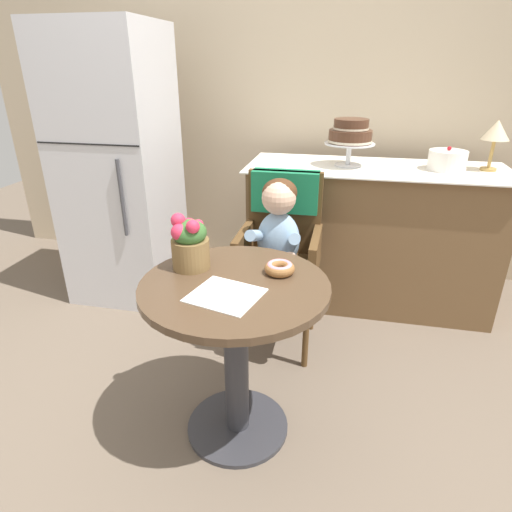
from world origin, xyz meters
TOP-DOWN VIEW (x-y plane):
  - ground_plane at (0.00, 0.00)m, footprint 8.00×8.00m
  - back_wall at (0.00, 1.85)m, footprint 4.80×0.10m
  - cafe_table at (0.00, 0.00)m, footprint 0.72×0.72m
  - wicker_chair at (0.06, 0.76)m, footprint 0.42×0.45m
  - seated_child at (0.06, 0.61)m, footprint 0.27×0.32m
  - paper_napkin at (-0.01, -0.10)m, footprint 0.28×0.27m
  - donut_front at (0.15, 0.12)m, footprint 0.12×0.12m
  - flower_vase at (-0.20, 0.10)m, footprint 0.15×0.15m
  - display_counter at (0.55, 1.30)m, footprint 1.56×0.62m
  - tiered_cake_stand at (0.38, 1.30)m, footprint 0.30×0.30m
  - round_layer_cake at (0.94, 1.31)m, footprint 0.22×0.22m
  - table_lamp at (1.18, 1.35)m, footprint 0.15×0.15m
  - refrigerator at (-1.05, 1.10)m, footprint 0.64×0.63m

SIDE VIEW (x-z plane):
  - ground_plane at x=0.00m, z-range 0.00..0.00m
  - display_counter at x=0.55m, z-range 0.00..0.90m
  - cafe_table at x=0.00m, z-range 0.15..0.87m
  - wicker_chair at x=0.06m, z-range 0.16..1.12m
  - seated_child at x=0.06m, z-range 0.31..1.04m
  - paper_napkin at x=-0.01m, z-range 0.72..0.72m
  - donut_front at x=0.15m, z-range 0.72..0.77m
  - flower_vase at x=-0.20m, z-range 0.72..0.95m
  - refrigerator at x=-1.05m, z-range 0.00..1.70m
  - round_layer_cake at x=0.94m, z-range 0.89..1.02m
  - tiered_cake_stand at x=0.38m, z-range 0.95..1.22m
  - table_lamp at x=1.18m, z-range 0.97..1.26m
  - back_wall at x=0.00m, z-range 0.00..2.70m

